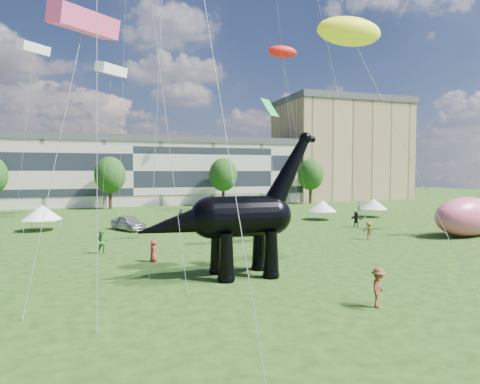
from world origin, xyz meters
name	(u,v)px	position (x,y,z in m)	size (l,w,h in m)	color
ground	(337,291)	(0.00, 0.00, 0.00)	(220.00, 220.00, 0.00)	#16330C
terrace_row	(132,173)	(-8.00, 62.00, 6.00)	(78.00, 11.00, 12.00)	beige
apartment_block	(340,152)	(40.00, 65.00, 11.00)	(28.00, 18.00, 22.00)	tan
tree_mid_left	(110,172)	(-12.00, 53.00, 6.29)	(5.20, 5.20, 9.44)	#382314
tree_mid_right	(223,172)	(8.00, 53.00, 6.29)	(5.20, 5.20, 9.44)	#382314
tree_far_right	(311,172)	(26.00, 53.00, 6.29)	(5.20, 5.20, 9.44)	#382314
dinosaur_sculpture	(236,219)	(-4.34, 4.58, 3.52)	(11.35, 3.13, 9.33)	black
car_silver	(128,223)	(-9.99, 26.44, 0.81)	(1.92, 4.78, 1.63)	#B1B1B6
car_grey	(185,223)	(-4.08, 24.18, 0.81)	(1.70, 4.89, 1.61)	slate
car_white	(219,217)	(0.80, 28.29, 0.84)	(2.78, 6.03, 1.68)	white
car_dark	(265,218)	(6.19, 26.83, 0.70)	(1.96, 4.81, 1.40)	#595960
gazebo_near	(322,206)	(14.98, 28.49, 1.83)	(4.40, 4.40, 2.61)	white
gazebo_far	(373,204)	(23.42, 29.13, 1.84)	(4.77, 4.77, 2.61)	silver
gazebo_left	(42,213)	(-18.88, 28.89, 1.97)	(4.40, 4.40, 2.80)	white
inflatable_pink	(466,217)	(21.86, 12.09, 1.96)	(7.85, 3.93, 3.93)	#E5597E
visitors	(241,232)	(-0.37, 16.07, 0.90)	(55.61, 39.86, 1.90)	#2F5F77
kites	(253,4)	(2.21, 20.19, 23.29)	(62.69, 52.05, 29.93)	#FA1110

